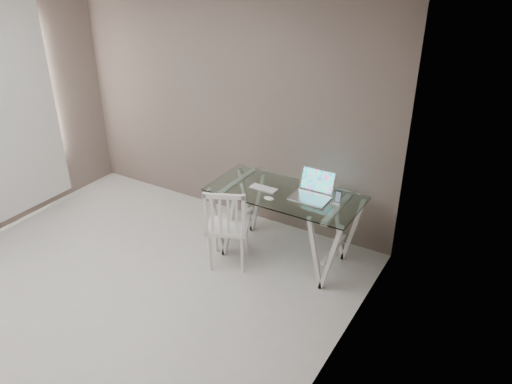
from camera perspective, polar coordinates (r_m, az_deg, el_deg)
room at (r=3.97m, az=-22.41°, el=6.64°), size 4.50×4.52×2.71m
desk at (r=5.04m, az=3.22°, el=-3.76°), size 1.50×0.70×0.75m
chair at (r=4.85m, az=-3.36°, el=-3.71°), size 0.53×0.53×0.88m
laptop at (r=4.80m, az=6.57°, el=0.15°), size 0.36×0.33×0.25m
keyboard at (r=4.93m, az=0.86°, el=0.41°), size 0.29×0.12×0.01m
mouse at (r=4.72m, az=1.49°, el=-0.74°), size 0.10×0.06×0.03m
phone_dock at (r=4.70m, az=9.31°, el=-0.97°), size 0.07×0.07×0.13m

